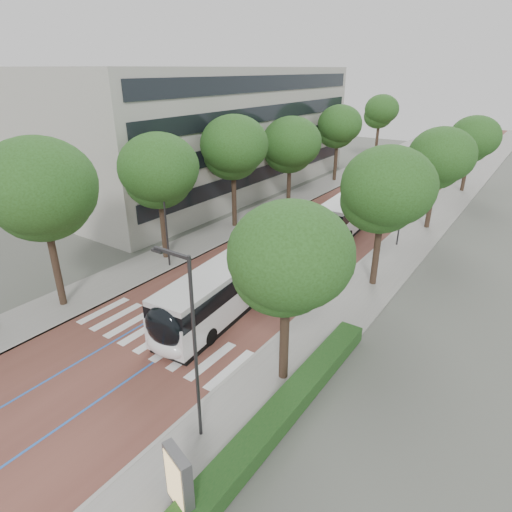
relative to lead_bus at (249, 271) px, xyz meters
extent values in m
plane|color=#51544C|center=(-1.29, -8.09, -1.63)|extent=(160.00, 160.00, 0.00)
cube|color=brown|center=(-1.29, 31.91, -1.62)|extent=(11.00, 140.00, 0.02)
cube|color=gray|center=(-8.79, 31.91, -1.57)|extent=(4.00, 140.00, 0.12)
cube|color=gray|center=(6.21, 31.91, -1.57)|extent=(4.00, 140.00, 0.12)
cube|color=gray|center=(-6.89, 31.91, -1.57)|extent=(0.20, 140.00, 0.14)
cube|color=gray|center=(4.31, 31.91, -1.57)|extent=(0.20, 140.00, 0.14)
cube|color=silver|center=(-6.09, -7.09, -1.60)|extent=(0.55, 3.60, 0.01)
cube|color=silver|center=(-4.84, -7.09, -1.60)|extent=(0.55, 3.60, 0.01)
cube|color=silver|center=(-3.59, -7.09, -1.60)|extent=(0.55, 3.60, 0.01)
cube|color=silver|center=(-2.34, -7.09, -1.60)|extent=(0.55, 3.60, 0.01)
cube|color=silver|center=(-1.09, -7.09, -1.60)|extent=(0.55, 3.60, 0.01)
cube|color=silver|center=(0.16, -7.09, -1.60)|extent=(0.55, 3.60, 0.01)
cube|color=silver|center=(1.41, -7.09, -1.60)|extent=(0.55, 3.60, 0.01)
cube|color=silver|center=(2.66, -7.09, -1.60)|extent=(0.55, 3.60, 0.01)
cube|color=silver|center=(3.91, -7.09, -1.60)|extent=(0.55, 3.60, 0.01)
cube|color=blue|center=(-2.89, 31.91, -1.60)|extent=(0.12, 126.00, 0.01)
cube|color=blue|center=(0.31, 31.91, -1.60)|extent=(0.12, 126.00, 0.01)
cube|color=#A9A69C|center=(-20.79, 19.91, 5.37)|extent=(18.00, 40.00, 14.00)
cube|color=black|center=(-11.74, 19.91, 1.37)|extent=(0.12, 38.00, 1.60)
cube|color=black|center=(-11.74, 19.91, 4.57)|extent=(0.12, 38.00, 1.60)
cube|color=black|center=(-11.74, 19.91, 7.77)|extent=(0.12, 38.00, 1.60)
cube|color=black|center=(-11.74, 19.91, 10.77)|extent=(0.12, 38.00, 1.60)
cube|color=#143B15|center=(7.81, -8.09, -1.11)|extent=(1.20, 14.00, 0.80)
cylinder|color=#2D2D30|center=(5.51, -11.09, 2.49)|extent=(0.14, 0.14, 8.00)
cube|color=#2D2D30|center=(4.71, -11.09, 6.39)|extent=(1.70, 0.12, 0.12)
cube|color=#2D2D30|center=(4.01, -11.09, 6.31)|extent=(0.50, 0.20, 0.10)
cylinder|color=#2D2D30|center=(5.51, 13.91, 2.49)|extent=(0.14, 0.14, 8.00)
cube|color=#2D2D30|center=(4.71, 13.91, 6.39)|extent=(1.70, 0.12, 0.12)
cube|color=#2D2D30|center=(4.01, 13.91, 6.31)|extent=(0.50, 0.20, 0.10)
cylinder|color=#2D2D30|center=(-7.39, -0.09, 2.49)|extent=(0.14, 0.14, 8.00)
cylinder|color=black|center=(-8.79, -8.09, 0.95)|extent=(0.44, 0.44, 5.16)
ellipsoid|color=#234616|center=(-8.79, -8.09, 5.64)|extent=(6.45, 6.45, 5.49)
cylinder|color=black|center=(-8.79, 0.91, 0.75)|extent=(0.44, 0.44, 4.76)
ellipsoid|color=#234616|center=(-8.79, 0.91, 5.09)|extent=(5.87, 5.87, 4.99)
cylinder|color=black|center=(-8.79, 9.91, 0.91)|extent=(0.44, 0.44, 5.08)
ellipsoid|color=#234616|center=(-8.79, 9.91, 5.53)|extent=(6.01, 6.01, 5.11)
cylinder|color=black|center=(-8.79, 19.91, 0.52)|extent=(0.44, 0.44, 4.29)
ellipsoid|color=#234616|center=(-8.79, 19.91, 4.42)|extent=(6.36, 6.36, 5.41)
cylinder|color=black|center=(-8.79, 31.91, 0.78)|extent=(0.44, 0.44, 4.81)
ellipsoid|color=#234616|center=(-8.79, 31.91, 5.15)|extent=(5.60, 5.60, 4.76)
cylinder|color=black|center=(-8.79, 46.91, 1.04)|extent=(0.44, 0.44, 5.35)
ellipsoid|color=#234616|center=(-8.79, 46.91, 5.90)|extent=(5.12, 5.12, 4.35)
cylinder|color=black|center=(6.41, -6.09, 0.55)|extent=(0.44, 0.44, 4.36)
ellipsoid|color=#234616|center=(6.41, -6.09, 4.52)|extent=(5.41, 5.41, 4.60)
cylinder|color=black|center=(6.41, 5.91, 0.68)|extent=(0.44, 0.44, 4.62)
ellipsoid|color=#234616|center=(6.41, 5.91, 4.89)|extent=(5.97, 5.97, 5.07)
cylinder|color=black|center=(6.41, 19.91, 0.61)|extent=(0.44, 0.44, 4.47)
ellipsoid|color=#234616|center=(6.41, 19.91, 4.67)|extent=(5.76, 5.76, 4.90)
cylinder|color=black|center=(6.41, 35.91, 0.49)|extent=(0.44, 0.44, 4.23)
ellipsoid|color=#234616|center=(6.41, 35.91, 4.34)|extent=(5.71, 5.71, 4.85)
cylinder|color=black|center=(-0.11, 1.29, 0.15)|extent=(2.37, 1.10, 2.30)
cube|color=silver|center=(0.33, -3.82, -0.37)|extent=(3.31, 9.54, 1.82)
cube|color=black|center=(0.33, -3.82, 0.77)|extent=(3.33, 9.36, 0.97)
cube|color=#B9B9BB|center=(0.33, -3.82, 1.42)|extent=(3.24, 9.35, 0.31)
cube|color=black|center=(0.33, -3.82, -1.45)|extent=(3.23, 9.17, 0.35)
cube|color=silver|center=(-0.49, 5.60, -0.37)|extent=(3.17, 7.93, 1.82)
cube|color=black|center=(-0.49, 5.60, 0.77)|extent=(3.19, 7.78, 0.97)
cube|color=#B9B9BB|center=(-0.49, 5.60, 1.42)|extent=(3.10, 7.77, 0.31)
cube|color=black|center=(-0.49, 5.60, -1.45)|extent=(3.09, 7.62, 0.35)
ellipsoid|color=black|center=(0.73, -8.33, 0.38)|extent=(2.44, 1.30, 2.28)
ellipsoid|color=silver|center=(0.73, -8.38, -0.76)|extent=(2.43, 1.20, 1.14)
cylinder|color=black|center=(-0.59, -6.19, -1.13)|extent=(0.39, 1.02, 1.00)
cylinder|color=black|center=(1.66, -5.99, -1.13)|extent=(0.39, 1.02, 1.00)
cylinder|color=black|center=(-1.76, 7.16, -1.13)|extent=(0.39, 1.02, 1.00)
cylinder|color=black|center=(0.49, 7.36, -1.13)|extent=(0.39, 1.02, 1.00)
cylinder|color=black|center=(-1.06, -0.85, -1.13)|extent=(0.39, 1.02, 1.00)
cylinder|color=black|center=(1.19, -0.65, -1.13)|extent=(0.39, 1.02, 1.00)
cube|color=silver|center=(0.29, 16.15, -0.37)|extent=(3.30, 12.14, 1.82)
cube|color=black|center=(0.29, 16.15, 0.77)|extent=(3.32, 11.90, 0.97)
cube|color=#B9B9BB|center=(0.29, 16.15, 1.42)|extent=(3.23, 11.90, 0.31)
cube|color=black|center=(0.29, 16.15, -1.45)|extent=(3.22, 11.66, 0.35)
ellipsoid|color=black|center=(0.68, 10.31, 0.38)|extent=(2.42, 1.26, 2.28)
ellipsoid|color=silver|center=(0.68, 10.26, -0.76)|extent=(2.41, 1.16, 1.14)
cylinder|color=black|center=(-0.60, 12.48, -1.13)|extent=(0.37, 1.02, 1.00)
cylinder|color=black|center=(1.66, 12.63, -1.13)|extent=(0.37, 1.02, 1.00)
cylinder|color=black|center=(-1.09, 19.86, -1.13)|extent=(0.37, 1.02, 1.00)
cylinder|color=black|center=(1.16, 20.01, -1.13)|extent=(0.37, 1.02, 1.00)
cube|color=silver|center=(1.15, 29.12, -0.37)|extent=(3.25, 12.13, 1.82)
cube|color=black|center=(1.15, 29.12, 0.77)|extent=(3.28, 11.90, 0.97)
cube|color=#B9B9BB|center=(1.15, 29.12, 1.42)|extent=(3.19, 11.89, 0.31)
cube|color=black|center=(1.15, 29.12, -1.45)|extent=(3.17, 11.65, 0.35)
ellipsoid|color=black|center=(0.78, 23.28, 0.38)|extent=(2.41, 1.25, 2.28)
ellipsoid|color=silver|center=(0.77, 23.23, -0.76)|extent=(2.41, 1.15, 1.14)
cylinder|color=black|center=(-0.21, 25.60, -1.13)|extent=(0.36, 1.02, 1.00)
cylinder|color=black|center=(2.05, 25.46, -1.13)|extent=(0.36, 1.02, 1.00)
cylinder|color=black|center=(0.26, 32.99, -1.13)|extent=(0.36, 1.02, 1.00)
cylinder|color=black|center=(2.51, 32.84, -1.13)|extent=(0.36, 1.02, 1.00)
cube|color=silver|center=(1.09, 42.27, -0.37)|extent=(2.79, 12.06, 1.82)
cube|color=black|center=(1.09, 42.27, 0.77)|extent=(2.83, 11.82, 0.97)
cube|color=#B9B9BB|center=(1.09, 42.27, 1.42)|extent=(2.74, 11.82, 0.31)
cube|color=black|center=(1.09, 42.27, -1.45)|extent=(2.73, 11.58, 0.35)
ellipsoid|color=black|center=(0.95, 36.43, 0.38)|extent=(2.38, 1.16, 2.28)
ellipsoid|color=silver|center=(0.95, 36.38, -0.76)|extent=(2.37, 1.06, 1.14)
cylinder|color=black|center=(-0.13, 38.70, -1.13)|extent=(0.32, 1.01, 1.00)
cylinder|color=black|center=(2.13, 38.65, -1.13)|extent=(0.32, 1.01, 1.00)
cylinder|color=black|center=(0.05, 46.10, -1.13)|extent=(0.32, 1.01, 1.00)
cylinder|color=black|center=(2.31, 46.05, -1.13)|extent=(0.32, 1.01, 1.00)
cube|color=silver|center=(0.98, 55.45, -0.37)|extent=(2.98, 12.09, 1.82)
cube|color=black|center=(0.98, 55.45, 0.77)|extent=(3.01, 11.85, 0.97)
cube|color=#B9B9BB|center=(0.98, 55.45, 1.42)|extent=(2.92, 11.85, 0.31)
cube|color=black|center=(0.98, 55.45, -1.45)|extent=(2.91, 11.61, 0.35)
ellipsoid|color=black|center=(0.75, 49.61, 0.38)|extent=(2.39, 1.19, 2.28)
ellipsoid|color=silver|center=(0.75, 49.56, -0.76)|extent=(2.39, 1.09, 1.14)
cylinder|color=black|center=(-0.29, 51.90, -1.13)|extent=(0.34, 1.01, 1.00)
cylinder|color=black|center=(1.97, 51.81, -1.13)|extent=(0.34, 1.01, 1.00)
cylinder|color=black|center=(0.01, 59.30, -1.13)|extent=(0.34, 1.01, 1.00)
cylinder|color=black|center=(2.27, 59.20, -1.13)|extent=(0.34, 1.01, 1.00)
cube|color=#59595B|center=(7.28, -14.04, -1.30)|extent=(0.74, 0.67, 0.41)
cube|color=#59595B|center=(7.28, -14.04, 0.08)|extent=(1.38, 0.74, 2.36)
cube|color=#E4BE79|center=(7.22, -14.22, 0.08)|extent=(1.08, 0.36, 2.05)
camera|label=1|loc=(14.86, -20.59, 12.27)|focal=30.00mm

